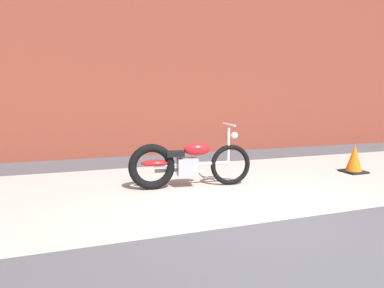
# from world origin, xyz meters

# --- Properties ---
(ground_plane) EXTENTS (80.00, 80.00, 0.00)m
(ground_plane) POSITION_xyz_m (0.00, 0.00, 0.00)
(ground_plane) COLOR #47474C
(sidewalk_slab) EXTENTS (36.00, 3.50, 0.01)m
(sidewalk_slab) POSITION_xyz_m (0.00, 1.75, 0.00)
(sidewalk_slab) COLOR #9E998E
(sidewalk_slab) RESTS_ON ground
(brick_building_wall) EXTENTS (36.00, 0.50, 6.26)m
(brick_building_wall) POSITION_xyz_m (0.00, 5.20, 3.13)
(brick_building_wall) COLOR brown
(brick_building_wall) RESTS_ON ground
(motorcycle_red) EXTENTS (2.00, 0.60, 1.03)m
(motorcycle_red) POSITION_xyz_m (-0.48, 1.72, 0.40)
(motorcycle_red) COLOR black
(motorcycle_red) RESTS_ON ground
(traffic_cone) EXTENTS (0.40, 0.40, 0.55)m
(traffic_cone) POSITION_xyz_m (3.01, 1.70, 0.25)
(traffic_cone) COLOR orange
(traffic_cone) RESTS_ON ground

